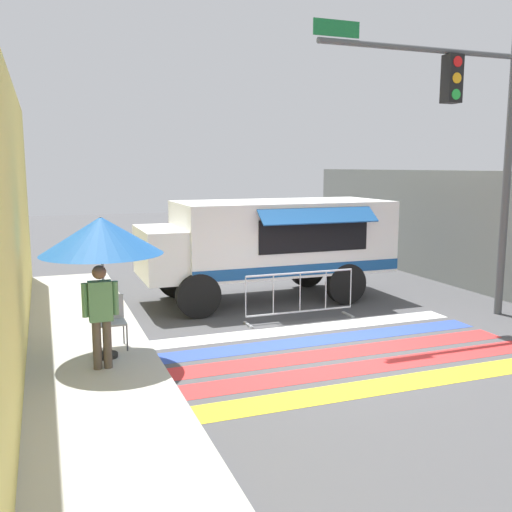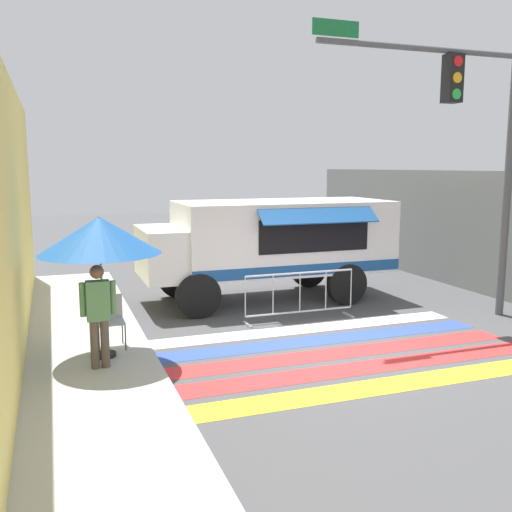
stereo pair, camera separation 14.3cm
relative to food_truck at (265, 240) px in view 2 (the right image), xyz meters
The scene contains 11 objects.
ground_plane 4.01m from the food_truck, 92.62° to the right, with size 60.00×60.00×0.00m, color #4C4C4F.
sidewalk_left 6.69m from the food_truck, 145.16° to the right, with size 4.40×16.00×0.12m.
building_left_facade 6.53m from the food_truck, 144.69° to the right, with size 0.25×16.00×4.54m.
concrete_wall_right 5.40m from the food_truck, ahead, with size 0.20×16.00×3.02m.
crosswalk_painted 4.30m from the food_truck, 92.42° to the right, with size 6.40×3.60×0.01m.
food_truck is the anchor object (origin of this frame).
traffic_signal_pole 5.08m from the food_truck, 41.68° to the right, with size 4.57×0.29×5.80m.
patio_umbrella 5.17m from the food_truck, 140.62° to the right, with size 1.89×1.89×2.24m.
folding_chair 4.77m from the food_truck, 144.15° to the right, with size 0.45×0.45×0.87m.
vendor_person 5.55m from the food_truck, 137.28° to the right, with size 0.53×0.21×1.57m.
barricade_front 2.14m from the food_truck, 89.01° to the right, with size 2.37×0.44×1.01m.
Camera 2 is at (-4.47, -8.54, 3.13)m, focal length 40.00 mm.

